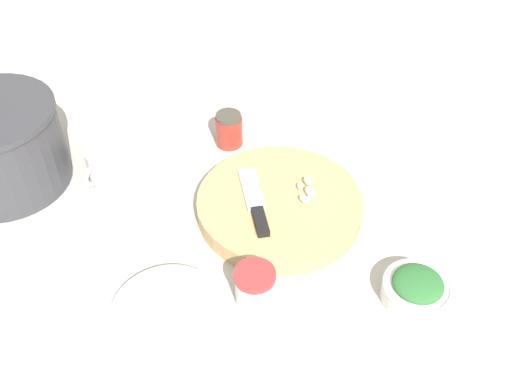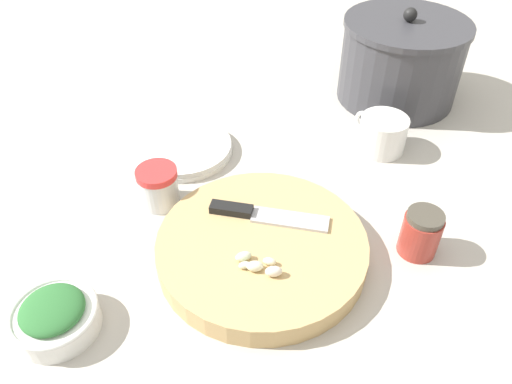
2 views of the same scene
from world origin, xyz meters
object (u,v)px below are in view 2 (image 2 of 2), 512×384
at_px(stock_pot, 401,61).
at_px(plate_stack, 183,148).
at_px(spice_jar, 159,187).
at_px(honey_jar, 421,233).
at_px(herb_bowl, 55,316).
at_px(garlic_cloves, 258,265).
at_px(cutting_board, 262,248).
at_px(chef_knife, 261,214).
at_px(coffee_mug, 382,134).

bearing_deg(stock_pot, plate_stack, -160.57).
bearing_deg(spice_jar, honey_jar, -20.36).
bearing_deg(herb_bowl, garlic_cloves, 9.58).
bearing_deg(spice_jar, cutting_board, -40.92).
distance_m(chef_knife, herb_bowl, 0.33).
height_order(spice_jar, coffee_mug, same).
xyz_separation_m(herb_bowl, spice_jar, (0.12, 0.24, 0.01)).
distance_m(herb_bowl, honey_jar, 0.54).
xyz_separation_m(cutting_board, garlic_cloves, (-0.01, -0.05, 0.03)).
relative_size(plate_stack, honey_jar, 2.49).
distance_m(cutting_board, spice_jar, 0.21).
relative_size(garlic_cloves, spice_jar, 0.93).
bearing_deg(garlic_cloves, herb_bowl, -170.42).
bearing_deg(cutting_board, coffee_mug, 44.82).
distance_m(garlic_cloves, spice_jar, 0.25).
distance_m(spice_jar, honey_jar, 0.43).
relative_size(chef_knife, stock_pot, 0.72).
bearing_deg(coffee_mug, garlic_cloves, -130.91).
xyz_separation_m(garlic_cloves, plate_stack, (-0.11, 0.34, -0.03)).
height_order(chef_knife, plate_stack, chef_knife).
height_order(cutting_board, plate_stack, cutting_board).
xyz_separation_m(plate_stack, honey_jar, (0.37, -0.29, 0.03)).
relative_size(cutting_board, herb_bowl, 2.76).
bearing_deg(plate_stack, chef_knife, -60.78).
height_order(garlic_cloves, honey_jar, honey_jar).
xyz_separation_m(herb_bowl, coffee_mug, (0.54, 0.36, 0.01)).
relative_size(herb_bowl, coffee_mug, 1.07).
bearing_deg(chef_knife, plate_stack, -133.62).
relative_size(chef_knife, spice_jar, 2.66).
bearing_deg(stock_pot, honey_jar, -102.94).
distance_m(spice_jar, stock_pot, 0.60).
distance_m(cutting_board, stock_pot, 0.57).
distance_m(garlic_cloves, honey_jar, 0.26).
height_order(herb_bowl, plate_stack, herb_bowl).
height_order(herb_bowl, spice_jar, spice_jar).
distance_m(cutting_board, plate_stack, 0.31).
relative_size(coffee_mug, plate_stack, 0.57).
distance_m(honey_jar, stock_pot, 0.47).
height_order(garlic_cloves, spice_jar, spice_jar).
distance_m(cutting_board, garlic_cloves, 0.06).
bearing_deg(chef_knife, cutting_board, 12.36).
xyz_separation_m(chef_knife, plate_stack, (-0.13, 0.23, -0.03)).
height_order(cutting_board, stock_pot, stock_pot).
relative_size(garlic_cloves, coffee_mug, 0.60).
bearing_deg(stock_pot, chef_knife, -130.72).
bearing_deg(garlic_cloves, coffee_mug, 49.09).
bearing_deg(honey_jar, garlic_cloves, -170.06).
bearing_deg(stock_pot, cutting_board, -127.73).
relative_size(coffee_mug, stock_pot, 0.41).
height_order(cutting_board, coffee_mug, coffee_mug).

